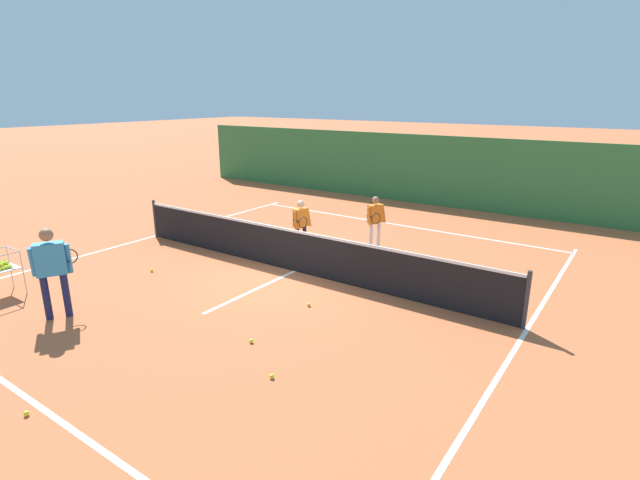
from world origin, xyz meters
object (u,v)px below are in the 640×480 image
Objects in this scene: tennis_ball_1 at (152,270)px; tennis_ball_5 at (26,413)px; ball_cart at (0,266)px; student_1 at (375,217)px; tennis_ball_4 at (49,301)px; tennis_ball_6 at (272,376)px; tennis_net at (295,250)px; instructor at (52,265)px; student_0 at (301,221)px; tennis_ball_3 at (309,305)px; tennis_ball_0 at (251,341)px.

tennis_ball_1 is 1.00× the size of tennis_ball_5.
ball_cart reaches higher than tennis_ball_5.
tennis_ball_1 is (-3.25, -4.51, -0.78)m from student_1.
tennis_ball_4 and tennis_ball_6 have the same top height.
tennis_net reaches higher than ball_cart.
tennis_ball_4 is 3.78m from tennis_ball_5.
tennis_ball_6 is at bearing 8.55° from instructor.
student_0 is (-0.75, 1.25, 0.30)m from tennis_net.
instructor is 4.57m from tennis_ball_6.
ball_cart reaches higher than tennis_ball_3.
student_1 is at bearing 54.19° from tennis_ball_1.
instructor reaches higher than ball_cart.
tennis_ball_0 and tennis_ball_4 have the same top height.
instructor is 5.69m from student_0.
tennis_ball_4 is at bearing -174.97° from tennis_ball_6.
tennis_net reaches higher than tennis_ball_5.
instructor is at bearing -110.90° from student_1.
instructor reaches higher than student_1.
tennis_net is at bearing -103.19° from student_1.
student_1 is at bearing 69.10° from instructor.
tennis_ball_1 is 1.00× the size of tennis_ball_3.
student_1 reaches higher than tennis_net.
student_1 is 19.94× the size of tennis_ball_5.
tennis_ball_6 is at bearing -56.60° from tennis_net.
tennis_net is 4.78m from instructor.
student_0 reaches higher than tennis_ball_3.
tennis_net is 146.43× the size of tennis_ball_4.
student_1 is at bearing 56.88° from ball_cart.
tennis_net is 146.43× the size of tennis_ball_1.
student_1 reaches higher than tennis_ball_4.
tennis_ball_0 is 1.11m from tennis_ball_6.
ball_cart is (-4.57, -7.01, -0.22)m from student_1.
tennis_ball_3 and tennis_ball_6 have the same top height.
tennis_ball_5 is at bearing -35.04° from instructor.
tennis_ball_3 is (3.42, 2.93, -0.96)m from instructor.
ball_cart is 6.42m from tennis_ball_6.
instructor is 1.24× the size of student_0.
ball_cart is at bearing -132.06° from tennis_net.
tennis_ball_5 and tennis_ball_6 have the same top height.
tennis_net is 1.48m from student_0.
tennis_ball_0 is at bearing -62.73° from student_0.
student_1 is 19.94× the size of tennis_ball_1.
tennis_ball_5 is (3.06, -4.13, 0.00)m from tennis_ball_1.
tennis_ball_6 is (1.97, 2.38, 0.00)m from tennis_ball_5.
tennis_ball_4 is at bearing -147.17° from tennis_ball_3.
student_1 reaches higher than tennis_ball_0.
ball_cart is at bearing 159.61° from tennis_ball_5.
tennis_ball_5 is (-0.19, -8.64, -0.78)m from student_1.
student_1 is at bearing 101.00° from tennis_ball_3.
tennis_ball_1 is (-2.64, -1.89, -0.47)m from tennis_net.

